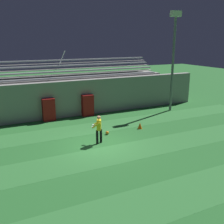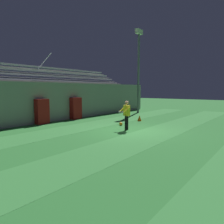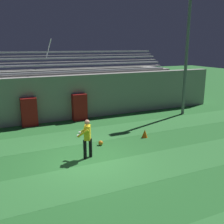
{
  "view_description": "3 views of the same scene",
  "coord_description": "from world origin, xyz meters",
  "px_view_note": "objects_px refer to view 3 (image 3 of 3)",
  "views": [
    {
      "loc": [
        -5.45,
        -12.89,
        5.8
      ],
      "look_at": [
        1.12,
        0.69,
        1.65
      ],
      "focal_mm": 42.0,
      "sensor_mm": 36.0,
      "label": 1
    },
    {
      "loc": [
        -10.22,
        -6.55,
        2.33
      ],
      "look_at": [
        1.35,
        2.26,
        0.8
      ],
      "focal_mm": 35.0,
      "sensor_mm": 36.0,
      "label": 2
    },
    {
      "loc": [
        -3.24,
        -9.5,
        4.61
      ],
      "look_at": [
        1.62,
        1.2,
        1.61
      ],
      "focal_mm": 42.0,
      "sensor_mm": 36.0,
      "label": 3
    }
  ],
  "objects_px": {
    "padding_pillar_gate_right": "(80,107)",
    "floodlight_pole": "(188,38)",
    "goalkeeper": "(87,136)",
    "traffic_cone": "(145,133)",
    "padding_pillar_gate_left": "(29,112)",
    "soccer_ball": "(101,143)"
  },
  "relations": [
    {
      "from": "soccer_ball",
      "to": "floodlight_pole",
      "type": "bearing_deg",
      "value": 22.7
    },
    {
      "from": "padding_pillar_gate_right",
      "to": "goalkeeper",
      "type": "relative_size",
      "value": 1.0
    },
    {
      "from": "padding_pillar_gate_right",
      "to": "floodlight_pole",
      "type": "distance_m",
      "value": 8.26
    },
    {
      "from": "padding_pillar_gate_right",
      "to": "floodlight_pole",
      "type": "bearing_deg",
      "value": -12.28
    },
    {
      "from": "floodlight_pole",
      "to": "goalkeeper",
      "type": "height_order",
      "value": "floodlight_pole"
    },
    {
      "from": "padding_pillar_gate_right",
      "to": "soccer_ball",
      "type": "xyz_separation_m",
      "value": [
        -0.43,
        -4.58,
        -0.72
      ]
    },
    {
      "from": "padding_pillar_gate_left",
      "to": "floodlight_pole",
      "type": "bearing_deg",
      "value": -8.58
    },
    {
      "from": "padding_pillar_gate_right",
      "to": "traffic_cone",
      "type": "xyz_separation_m",
      "value": [
        2.05,
        -4.52,
        -0.62
      ]
    },
    {
      "from": "padding_pillar_gate_right",
      "to": "traffic_cone",
      "type": "bearing_deg",
      "value": -65.63
    },
    {
      "from": "floodlight_pole",
      "to": "traffic_cone",
      "type": "distance_m",
      "value": 7.51
    },
    {
      "from": "goalkeeper",
      "to": "traffic_cone",
      "type": "distance_m",
      "value": 3.79
    },
    {
      "from": "floodlight_pole",
      "to": "traffic_cone",
      "type": "relative_size",
      "value": 19.06
    },
    {
      "from": "padding_pillar_gate_left",
      "to": "floodlight_pole",
      "type": "distance_m",
      "value": 10.96
    },
    {
      "from": "padding_pillar_gate_left",
      "to": "padding_pillar_gate_right",
      "type": "relative_size",
      "value": 1.0
    },
    {
      "from": "soccer_ball",
      "to": "traffic_cone",
      "type": "bearing_deg",
      "value": 1.54
    },
    {
      "from": "padding_pillar_gate_left",
      "to": "padding_pillar_gate_right",
      "type": "bearing_deg",
      "value": 0.0
    },
    {
      "from": "goalkeeper",
      "to": "floodlight_pole",
      "type": "bearing_deg",
      "value": 26.52
    },
    {
      "from": "goalkeeper",
      "to": "soccer_ball",
      "type": "distance_m",
      "value": 1.75
    },
    {
      "from": "floodlight_pole",
      "to": "goalkeeper",
      "type": "bearing_deg",
      "value": -153.48
    },
    {
      "from": "padding_pillar_gate_left",
      "to": "floodlight_pole",
      "type": "xyz_separation_m",
      "value": [
        9.99,
        -1.51,
        4.23
      ]
    },
    {
      "from": "goalkeeper",
      "to": "traffic_cone",
      "type": "bearing_deg",
      "value": 18.56
    },
    {
      "from": "floodlight_pole",
      "to": "padding_pillar_gate_left",
      "type": "bearing_deg",
      "value": 171.42
    }
  ]
}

